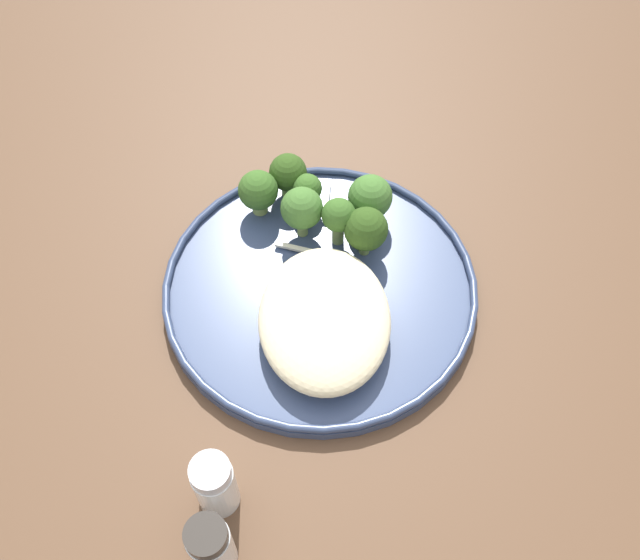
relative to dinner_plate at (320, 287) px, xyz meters
The scene contains 19 objects.
ground 0.75m from the dinner_plate, 89.46° to the right, with size 6.00×6.00×0.00m, color #47423D.
wooden_dining_table 0.10m from the dinner_plate, 89.46° to the right, with size 1.40×1.00×0.74m.
dinner_plate is the anchor object (origin of this frame).
noodle_bed 0.05m from the dinner_plate, ahead, with size 0.15×0.12×0.04m.
seared_scallop_on_noodles 0.06m from the dinner_plate, ahead, with size 0.03×0.03×0.01m.
seared_scallop_half_hidden 0.09m from the dinner_plate, 11.93° to the right, with size 0.03×0.03×0.02m.
seared_scallop_large_seared 0.05m from the dinner_plate, 21.50° to the left, with size 0.03×0.03×0.01m.
seared_scallop_right_edge 0.05m from the dinner_plate, 29.19° to the right, with size 0.03×0.03×0.02m.
broccoli_floret_split_head 0.07m from the dinner_plate, 160.75° to the left, with size 0.03×0.03×0.06m.
broccoli_floret_right_tilted 0.07m from the dinner_plate, 165.90° to the right, with size 0.04×0.04×0.06m.
broccoli_floret_tall_stalk 0.07m from the dinner_plate, 132.30° to the left, with size 0.04×0.04×0.05m.
broccoli_floret_left_leaning 0.12m from the dinner_plate, 165.67° to the right, with size 0.04×0.04×0.05m.
broccoli_floret_center_pile 0.10m from the dinner_plate, behind, with size 0.03×0.03×0.04m.
broccoli_floret_near_rim 0.10m from the dinner_plate, 147.99° to the left, with size 0.04×0.04×0.05m.
broccoli_floret_small_sprig 0.11m from the dinner_plate, 147.93° to the right, with size 0.04×0.04×0.05m.
onion_sliver_curled_piece 0.10m from the dinner_plate, behind, with size 0.05×0.01×0.00m, color silver.
onion_sliver_long_sliver 0.04m from the dinner_plate, 155.51° to the right, with size 0.05×0.01×0.00m, color silver.
salt_shaker 0.21m from the dinner_plate, 23.26° to the right, with size 0.03×0.03×0.07m.
pepper_shaker 0.25m from the dinner_plate, 19.27° to the right, with size 0.03×0.03×0.07m.
Camera 1 is at (0.36, 0.03, 1.30)m, focal length 39.88 mm.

